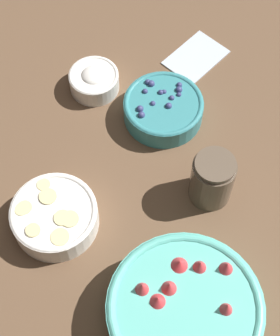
{
  "coord_description": "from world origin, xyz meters",
  "views": [
    {
      "loc": [
        0.52,
        0.22,
        0.95
      ],
      "look_at": [
        0.04,
        0.02,
        0.05
      ],
      "focal_mm": 60.0,
      "sensor_mm": 36.0,
      "label": 1
    }
  ],
  "objects_px": {
    "bowl_bananas": "(55,216)",
    "jar_chocolate": "(212,180)",
    "bowl_strawberries": "(184,311)",
    "bowl_blueberries": "(163,108)",
    "bowl_cream": "(94,80)"
  },
  "relations": [
    {
      "from": "bowl_bananas",
      "to": "jar_chocolate",
      "type": "relative_size",
      "value": 1.43
    },
    {
      "from": "bowl_strawberries",
      "to": "bowl_bananas",
      "type": "height_order",
      "value": "bowl_strawberries"
    },
    {
      "from": "bowl_strawberries",
      "to": "bowl_blueberries",
      "type": "xyz_separation_m",
      "value": [
        -0.37,
        -0.19,
        -0.02
      ]
    },
    {
      "from": "bowl_strawberries",
      "to": "jar_chocolate",
      "type": "bearing_deg",
      "value": -170.52
    },
    {
      "from": "bowl_blueberries",
      "to": "bowl_cream",
      "type": "xyz_separation_m",
      "value": [
        -0.01,
        -0.16,
        -0.0
      ]
    },
    {
      "from": "jar_chocolate",
      "to": "bowl_bananas",
      "type": "bearing_deg",
      "value": -54.11
    },
    {
      "from": "bowl_bananas",
      "to": "bowl_cream",
      "type": "xyz_separation_m",
      "value": [
        -0.31,
        -0.07,
        -0.0
      ]
    },
    {
      "from": "bowl_cream",
      "to": "bowl_bananas",
      "type": "bearing_deg",
      "value": 13.01
    },
    {
      "from": "bowl_cream",
      "to": "jar_chocolate",
      "type": "bearing_deg",
      "value": 65.56
    },
    {
      "from": "bowl_strawberries",
      "to": "bowl_bananas",
      "type": "xyz_separation_m",
      "value": [
        -0.07,
        -0.28,
        -0.01
      ]
    },
    {
      "from": "bowl_blueberries",
      "to": "jar_chocolate",
      "type": "height_order",
      "value": "jar_chocolate"
    },
    {
      "from": "bowl_strawberries",
      "to": "jar_chocolate",
      "type": "xyz_separation_m",
      "value": [
        -0.24,
        -0.04,
        0.0
      ]
    },
    {
      "from": "bowl_bananas",
      "to": "jar_chocolate",
      "type": "distance_m",
      "value": 0.29
    },
    {
      "from": "bowl_blueberries",
      "to": "bowl_cream",
      "type": "relative_size",
      "value": 1.55
    },
    {
      "from": "bowl_blueberries",
      "to": "bowl_cream",
      "type": "distance_m",
      "value": 0.16
    }
  ]
}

